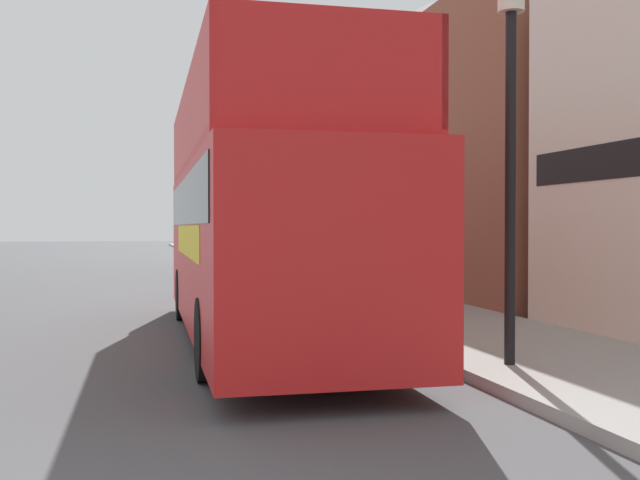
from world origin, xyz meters
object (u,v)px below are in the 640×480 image
object	(u,v)px
parked_car_ahead_of_bus	(235,269)
lamp_post_second	(311,149)
lamp_post_third	(249,179)
tour_bus	(262,230)
lamp_post_nearest	(511,85)

from	to	relation	value
parked_car_ahead_of_bus	lamp_post_second	size ratio (longest dim) A/B	0.83
lamp_post_third	tour_bus	bearing A→B (deg)	-98.14
parked_car_ahead_of_bus	lamp_post_nearest	distance (m)	11.27
tour_bus	lamp_post_nearest	xyz separation A→B (m)	(2.43, -3.52, 1.76)
parked_car_ahead_of_bus	lamp_post_nearest	size ratio (longest dim) A/B	0.88
tour_bus	lamp_post_third	xyz separation A→B (m)	(2.19, 15.33, 1.80)
tour_bus	lamp_post_second	bearing A→B (deg)	70.52
parked_car_ahead_of_bus	lamp_post_second	xyz separation A→B (m)	(1.66, -1.33, 2.96)
parked_car_ahead_of_bus	lamp_post_second	distance (m)	3.65
tour_bus	lamp_post_second	distance (m)	6.60
lamp_post_nearest	lamp_post_third	size ratio (longest dim) A/B	0.99
tour_bus	lamp_post_second	world-z (taller)	lamp_post_second
tour_bus	lamp_post_second	size ratio (longest dim) A/B	1.89
tour_bus	lamp_post_nearest	distance (m)	4.63
lamp_post_nearest	lamp_post_second	bearing A→B (deg)	91.19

